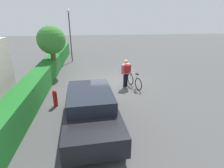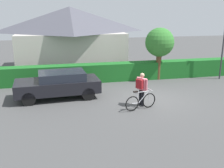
{
  "view_description": "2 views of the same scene",
  "coord_description": "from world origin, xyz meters",
  "px_view_note": "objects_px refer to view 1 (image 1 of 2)",
  "views": [
    {
      "loc": [
        -10.56,
        1.13,
        3.98
      ],
      "look_at": [
        -2.4,
        0.19,
        0.81
      ],
      "focal_mm": 28.33,
      "sensor_mm": 36.0,
      "label": 1
    },
    {
      "loc": [
        -4.76,
        -12.35,
        4.57
      ],
      "look_at": [
        -2.07,
        0.15,
        0.9
      ],
      "focal_mm": 42.11,
      "sensor_mm": 36.0,
      "label": 2
    }
  ],
  "objects_px": {
    "bicycle": "(134,81)",
    "street_lamp": "(70,29)",
    "tree_kerbside": "(51,41)",
    "parked_car_near": "(91,108)",
    "fire_hydrant": "(55,98)",
    "person_rider": "(126,71)"
  },
  "relations": [
    {
      "from": "fire_hydrant",
      "to": "tree_kerbside",
      "type": "bearing_deg",
      "value": 10.24
    },
    {
      "from": "parked_car_near",
      "to": "bicycle",
      "type": "xyz_separation_m",
      "value": [
        3.72,
        -2.54,
        -0.37
      ]
    },
    {
      "from": "fire_hydrant",
      "to": "bicycle",
      "type": "bearing_deg",
      "value": -66.0
    },
    {
      "from": "street_lamp",
      "to": "tree_kerbside",
      "type": "height_order",
      "value": "street_lamp"
    },
    {
      "from": "person_rider",
      "to": "tree_kerbside",
      "type": "bearing_deg",
      "value": 59.44
    },
    {
      "from": "tree_kerbside",
      "to": "parked_car_near",
      "type": "bearing_deg",
      "value": -159.07
    },
    {
      "from": "street_lamp",
      "to": "tree_kerbside",
      "type": "distance_m",
      "value": 4.22
    },
    {
      "from": "parked_car_near",
      "to": "tree_kerbside",
      "type": "xyz_separation_m",
      "value": [
        6.6,
        2.52,
        1.66
      ]
    },
    {
      "from": "fire_hydrant",
      "to": "street_lamp",
      "type": "bearing_deg",
      "value": 0.32
    },
    {
      "from": "bicycle",
      "to": "tree_kerbside",
      "type": "xyz_separation_m",
      "value": [
        2.88,
        5.07,
        2.04
      ]
    },
    {
      "from": "bicycle",
      "to": "fire_hydrant",
      "type": "xyz_separation_m",
      "value": [
        -1.87,
        4.21,
        0.02
      ]
    },
    {
      "from": "street_lamp",
      "to": "fire_hydrant",
      "type": "height_order",
      "value": "street_lamp"
    },
    {
      "from": "parked_car_near",
      "to": "fire_hydrant",
      "type": "xyz_separation_m",
      "value": [
        1.85,
        1.67,
        -0.36
      ]
    },
    {
      "from": "street_lamp",
      "to": "fire_hydrant",
      "type": "relative_size",
      "value": 5.59
    },
    {
      "from": "parked_car_near",
      "to": "person_rider",
      "type": "xyz_separation_m",
      "value": [
        3.89,
        -2.07,
        0.22
      ]
    },
    {
      "from": "bicycle",
      "to": "street_lamp",
      "type": "distance_m",
      "value": 8.56
    },
    {
      "from": "bicycle",
      "to": "fire_hydrant",
      "type": "distance_m",
      "value": 4.6
    },
    {
      "from": "bicycle",
      "to": "tree_kerbside",
      "type": "relative_size",
      "value": 0.48
    },
    {
      "from": "parked_car_near",
      "to": "fire_hydrant",
      "type": "distance_m",
      "value": 2.51
    },
    {
      "from": "bicycle",
      "to": "street_lamp",
      "type": "height_order",
      "value": "street_lamp"
    },
    {
      "from": "parked_car_near",
      "to": "bicycle",
      "type": "height_order",
      "value": "parked_car_near"
    },
    {
      "from": "bicycle",
      "to": "tree_kerbside",
      "type": "distance_m",
      "value": 6.17
    }
  ]
}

